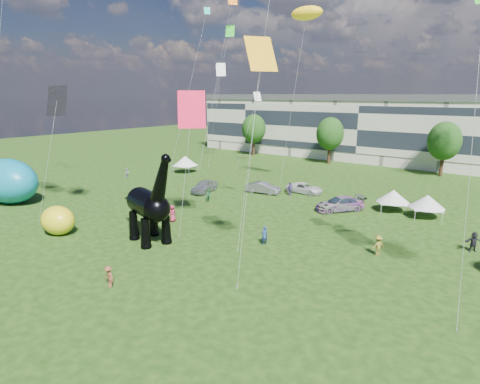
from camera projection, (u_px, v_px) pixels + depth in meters
The scene contains 17 objects.
ground at pixel (161, 274), 30.05m from camera, with size 220.00×220.00×0.00m, color #16330C.
terrace_row at pixel (368, 130), 80.88m from camera, with size 78.00×11.00×12.00m, color beige.
tree_far_left at pixel (254, 126), 87.07m from camera, with size 5.20×5.20×9.44m.
tree_mid_left at pixel (330, 131), 76.31m from camera, with size 5.20×5.20×9.44m.
tree_mid_right at pixel (445, 138), 64.35m from camera, with size 5.20×5.20×9.44m.
dinosaur_sculpture at pixel (146, 205), 36.38m from camera, with size 10.81×4.53×8.87m.
car_silver at pixel (204, 186), 54.86m from camera, with size 1.98×4.93×1.68m, color silver.
car_grey at pixel (263, 188), 54.36m from camera, with size 1.61×4.61×1.52m, color slate.
car_white at pixel (305, 188), 54.46m from camera, with size 2.30×4.98×1.39m, color silver.
car_dark at pixel (340, 204), 46.19m from camera, with size 2.33×5.73×1.66m, color #595960.
gazebo_near at pixel (393, 196), 45.83m from camera, with size 4.75×4.75×2.51m.
gazebo_far at pixel (427, 202), 43.40m from camera, with size 4.84×4.84×2.55m.
gazebo_left at pixel (185, 161), 68.59m from camera, with size 5.02×5.02×2.85m.
inflatable_teal at pixel (9, 181), 49.19m from camera, with size 8.79×5.49×5.49m, color #0D7A9D.
inflatable_yellow at pixel (58, 220), 38.31m from camera, with size 3.63×2.79×2.79m, color yellow.
visitors at pixel (251, 214), 42.10m from camera, with size 50.40×31.15×1.81m.
kites at pixel (210, 0), 38.36m from camera, with size 64.78×48.46×23.33m.
Camera 1 is at (21.76, -18.19, 13.13)m, focal length 30.00 mm.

